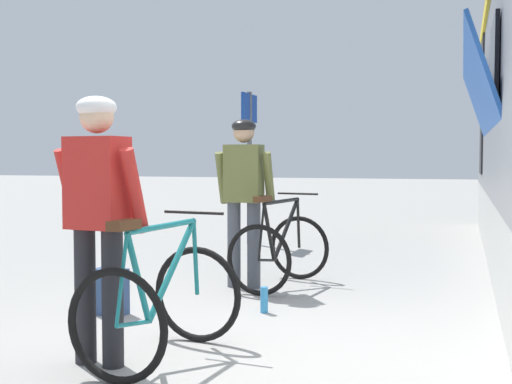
{
  "coord_description": "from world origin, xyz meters",
  "views": [
    {
      "loc": [
        1.38,
        -4.41,
        1.36
      ],
      "look_at": [
        -0.42,
        1.42,
        1.05
      ],
      "focal_mm": 46.9,
      "sensor_mm": 36.0,
      "label": 1
    }
  ],
  "objects_px": {
    "cyclist_near_in_red": "(98,205)",
    "platform_sign_post": "(249,141)",
    "bicycle_far_black": "(280,249)",
    "water_bottle_near_the_bikes": "(264,300)",
    "bicycle_near_teal": "(160,302)",
    "backpack_on_platform": "(111,291)",
    "cyclist_far_in_olive": "(244,187)"
  },
  "relations": [
    {
      "from": "cyclist_far_in_olive",
      "to": "platform_sign_post",
      "type": "xyz_separation_m",
      "value": [
        -1.04,
        3.44,
        0.57
      ]
    },
    {
      "from": "bicycle_near_teal",
      "to": "water_bottle_near_the_bikes",
      "type": "bearing_deg",
      "value": 80.36
    },
    {
      "from": "bicycle_far_black",
      "to": "water_bottle_near_the_bikes",
      "type": "distance_m",
      "value": 1.23
    },
    {
      "from": "cyclist_near_in_red",
      "to": "backpack_on_platform",
      "type": "xyz_separation_m",
      "value": [
        -0.65,
        1.28,
        -0.85
      ]
    },
    {
      "from": "bicycle_far_black",
      "to": "bicycle_near_teal",
      "type": "bearing_deg",
      "value": -91.82
    },
    {
      "from": "cyclist_far_in_olive",
      "to": "bicycle_near_teal",
      "type": "bearing_deg",
      "value": -84.07
    },
    {
      "from": "bicycle_far_black",
      "to": "cyclist_far_in_olive",
      "type": "bearing_deg",
      "value": -160.14
    },
    {
      "from": "cyclist_near_in_red",
      "to": "platform_sign_post",
      "type": "distance_m",
      "value": 6.33
    },
    {
      "from": "bicycle_near_teal",
      "to": "bicycle_far_black",
      "type": "xyz_separation_m",
      "value": [
        0.09,
        2.73,
        0.0
      ]
    },
    {
      "from": "bicycle_near_teal",
      "to": "platform_sign_post",
      "type": "height_order",
      "value": "platform_sign_post"
    },
    {
      "from": "water_bottle_near_the_bikes",
      "to": "platform_sign_post",
      "type": "distance_m",
      "value": 5.0
    },
    {
      "from": "water_bottle_near_the_bikes",
      "to": "platform_sign_post",
      "type": "height_order",
      "value": "platform_sign_post"
    },
    {
      "from": "bicycle_near_teal",
      "to": "backpack_on_platform",
      "type": "distance_m",
      "value": 1.5
    },
    {
      "from": "bicycle_near_teal",
      "to": "bicycle_far_black",
      "type": "distance_m",
      "value": 2.73
    },
    {
      "from": "bicycle_far_black",
      "to": "backpack_on_platform",
      "type": "xyz_separation_m",
      "value": [
        -1.09,
        -1.63,
        -0.2
      ]
    },
    {
      "from": "cyclist_far_in_olive",
      "to": "water_bottle_near_the_bikes",
      "type": "relative_size",
      "value": 7.71
    },
    {
      "from": "cyclist_far_in_olive",
      "to": "backpack_on_platform",
      "type": "height_order",
      "value": "cyclist_far_in_olive"
    },
    {
      "from": "cyclist_near_in_red",
      "to": "cyclist_far_in_olive",
      "type": "height_order",
      "value": "same"
    },
    {
      "from": "water_bottle_near_the_bikes",
      "to": "bicycle_near_teal",
      "type": "bearing_deg",
      "value": -99.64
    },
    {
      "from": "backpack_on_platform",
      "to": "cyclist_far_in_olive",
      "type": "bearing_deg",
      "value": 75.68
    },
    {
      "from": "cyclist_near_in_red",
      "to": "platform_sign_post",
      "type": "xyz_separation_m",
      "value": [
        -0.96,
        6.23,
        0.57
      ]
    },
    {
      "from": "cyclist_near_in_red",
      "to": "water_bottle_near_the_bikes",
      "type": "bearing_deg",
      "value": 70.4
    },
    {
      "from": "bicycle_near_teal",
      "to": "platform_sign_post",
      "type": "relative_size",
      "value": 0.47
    },
    {
      "from": "cyclist_near_in_red",
      "to": "bicycle_far_black",
      "type": "bearing_deg",
      "value": 81.39
    },
    {
      "from": "cyclist_near_in_red",
      "to": "water_bottle_near_the_bikes",
      "type": "height_order",
      "value": "cyclist_near_in_red"
    },
    {
      "from": "backpack_on_platform",
      "to": "water_bottle_near_the_bikes",
      "type": "height_order",
      "value": "backpack_on_platform"
    },
    {
      "from": "cyclist_near_in_red",
      "to": "platform_sign_post",
      "type": "height_order",
      "value": "platform_sign_post"
    },
    {
      "from": "cyclist_near_in_red",
      "to": "cyclist_far_in_olive",
      "type": "distance_m",
      "value": 2.79
    },
    {
      "from": "cyclist_far_in_olive",
      "to": "bicycle_far_black",
      "type": "distance_m",
      "value": 0.75
    },
    {
      "from": "cyclist_near_in_red",
      "to": "backpack_on_platform",
      "type": "relative_size",
      "value": 4.4
    },
    {
      "from": "bicycle_far_black",
      "to": "backpack_on_platform",
      "type": "distance_m",
      "value": 1.97
    },
    {
      "from": "bicycle_far_black",
      "to": "platform_sign_post",
      "type": "bearing_deg",
      "value": 112.92
    }
  ]
}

